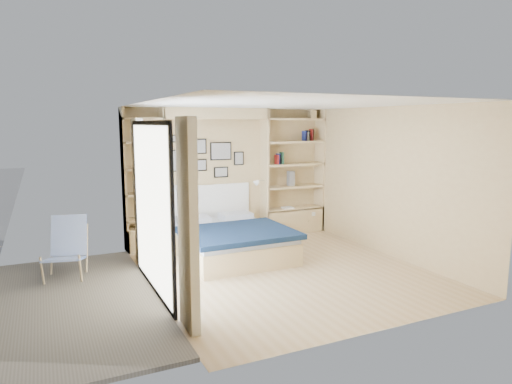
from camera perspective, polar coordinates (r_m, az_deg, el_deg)
name	(u,v)px	position (r m, az deg, el deg)	size (l,w,h in m)	color
ground	(283,270)	(7.08, 3.45, -9.74)	(4.50, 4.50, 0.00)	tan
room_shell	(223,189)	(8.02, -4.14, 0.35)	(4.50, 4.50, 4.50)	tan
bed	(230,240)	(7.75, -3.33, -5.97)	(1.73, 2.24, 1.07)	#E5CC89
photo_gallery	(206,157)	(8.60, -6.29, 4.41)	(1.48, 0.02, 0.82)	black
reading_lamps	(218,184)	(8.49, -4.77, 0.97)	(1.92, 0.12, 0.15)	silver
shelf_decor	(289,148)	(9.15, 4.19, 5.47)	(3.59, 0.23, 2.03)	#A51E1E
deck	(19,311)	(6.30, -27.50, -13.11)	(3.20, 4.00, 0.05)	#706453
deck_chair	(67,248)	(7.25, -22.58, -6.47)	(0.71, 0.97, 0.88)	tan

